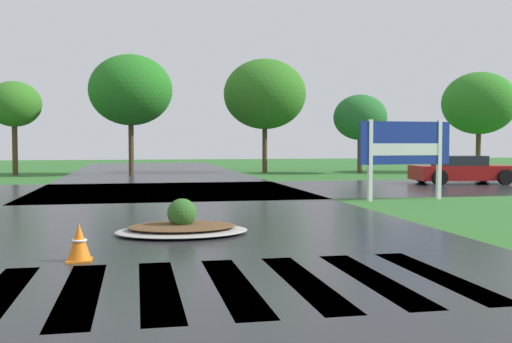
% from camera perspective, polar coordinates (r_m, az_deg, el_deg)
% --- Properties ---
extents(asphalt_roadway, '(9.55, 80.00, 0.01)m').
position_cam_1_polar(asphalt_roadway, '(12.23, -5.87, -5.41)').
color(asphalt_roadway, '#232628').
rests_on(asphalt_roadway, ground).
extents(asphalt_cross_road, '(90.00, 8.60, 0.01)m').
position_cam_1_polar(asphalt_cross_road, '(21.85, -8.30, -1.82)').
color(asphalt_cross_road, '#232628').
rests_on(asphalt_cross_road, ground).
extents(crosswalk_stripes, '(5.85, 3.10, 0.01)m').
position_cam_1_polar(crosswalk_stripes, '(7.45, -2.20, -10.72)').
color(crosswalk_stripes, white).
rests_on(crosswalk_stripes, ground).
extents(estate_billboard, '(2.98, 0.31, 2.42)m').
position_cam_1_polar(estate_billboard, '(18.63, 14.02, 2.31)').
color(estate_billboard, white).
rests_on(estate_billboard, ground).
extents(median_island, '(2.51, 1.83, 0.68)m').
position_cam_1_polar(median_island, '(11.52, -7.05, -5.22)').
color(median_island, '#9E9B93').
rests_on(median_island, ground).
extents(car_white_sedan, '(4.27, 2.30, 1.19)m').
position_cam_1_polar(car_white_sedan, '(26.73, 19.00, 0.10)').
color(car_white_sedan, maroon).
rests_on(car_white_sedan, ground).
extents(traffic_cone, '(0.36, 0.36, 0.57)m').
position_cam_1_polar(traffic_cone, '(9.20, -16.48, -6.55)').
color(traffic_cone, orange).
rests_on(traffic_cone, ground).
extents(background_treeline, '(37.53, 7.01, 6.52)m').
position_cam_1_polar(background_treeline, '(33.44, -6.07, 6.82)').
color(background_treeline, '#4C3823').
rests_on(background_treeline, ground).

